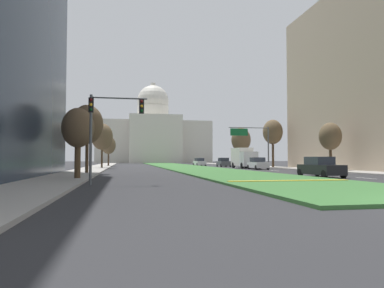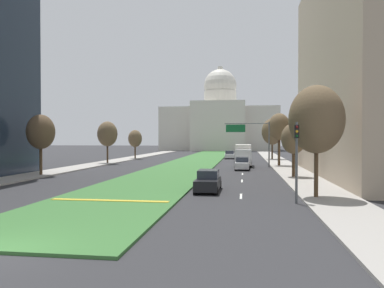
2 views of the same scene
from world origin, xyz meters
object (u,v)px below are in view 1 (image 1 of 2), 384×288
object	(u,v)px
capitol_building	(153,137)
street_tree_right_mid	(330,137)
overhead_guide_sign	(253,138)
sedan_distant	(224,162)
sedan_lead_stopped	(320,167)
street_tree_right_far	(273,132)
box_truck_delivery	(244,158)
street_tree_left_far	(102,137)
sedan_far_horizon	(199,162)
street_tree_right_distant	(241,140)
traffic_light_near_left	(106,119)
sedan_midblock	(258,164)
street_tree_left_distant	(109,145)
street_tree_left_mid	(87,125)
street_tree_left_near	(78,129)

from	to	relation	value
capitol_building	street_tree_right_mid	xyz separation A→B (m)	(13.69, -90.51, -5.30)
overhead_guide_sign	sedan_distant	size ratio (longest dim) A/B	1.44
sedan_lead_stopped	street_tree_right_far	bearing A→B (deg)	73.87
box_truck_delivery	street_tree_left_far	bearing A→B (deg)	174.29
street_tree_left_far	sedan_far_horizon	size ratio (longest dim) A/B	1.63
street_tree_right_distant	box_truck_delivery	size ratio (longest dim) A/B	1.24
street_tree_right_far	sedan_lead_stopped	distance (m)	28.76
traffic_light_near_left	street_tree_right_mid	bearing A→B (deg)	33.79
street_tree_right_mid	sedan_distant	distance (m)	26.53
sedan_distant	sedan_lead_stopped	bearing A→B (deg)	-93.52
street_tree_right_far	sedan_midblock	distance (m)	10.08
street_tree_right_mid	sedan_distant	xyz separation A→B (m)	(-5.65, 25.70, -3.31)
street_tree_right_mid	box_truck_delivery	xyz separation A→B (m)	(-5.29, 15.48, -2.42)
traffic_light_near_left	street_tree_left_distant	size ratio (longest dim) A/B	0.90
capitol_building	traffic_light_near_left	distance (m)	107.78
capitol_building	sedan_lead_stopped	size ratio (longest dim) A/B	8.55
sedan_midblock	sedan_distant	size ratio (longest dim) A/B	0.93
overhead_guide_sign	box_truck_delivery	distance (m)	3.43
box_truck_delivery	street_tree_left_mid	bearing A→B (deg)	-141.67
street_tree_left_distant	street_tree_right_distant	bearing A→B (deg)	1.68
traffic_light_near_left	street_tree_right_mid	distance (m)	29.77
sedan_distant	box_truck_delivery	xyz separation A→B (m)	(0.36, -10.22, 0.89)
street_tree_right_distant	sedan_lead_stopped	size ratio (longest dim) A/B	1.71
capitol_building	overhead_guide_sign	xyz separation A→B (m)	(9.63, -76.13, -4.71)
street_tree_left_distant	sedan_distant	size ratio (longest dim) A/B	1.28
street_tree_right_mid	sedan_lead_stopped	xyz separation A→B (m)	(-7.90, -10.99, -3.31)
street_tree_right_far	street_tree_left_far	bearing A→B (deg)	176.92
overhead_guide_sign	street_tree_left_near	world-z (taller)	overhead_guide_sign
street_tree_right_far	sedan_distant	xyz separation A→B (m)	(-5.61, 9.49, -5.01)
sedan_midblock	box_truck_delivery	distance (m)	6.26
street_tree_right_mid	sedan_lead_stopped	world-z (taller)	street_tree_right_mid
capitol_building	street_tree_right_far	xyz separation A→B (m)	(13.65, -74.30, -3.60)
sedan_far_horizon	street_tree_right_far	bearing A→B (deg)	-67.29
street_tree_left_distant	box_truck_delivery	world-z (taller)	street_tree_left_distant
sedan_far_horizon	sedan_distant	bearing A→B (deg)	-75.83
overhead_guide_sign	sedan_distant	xyz separation A→B (m)	(-1.59, 11.33, -3.90)
capitol_building	street_tree_right_mid	world-z (taller)	capitol_building
capitol_building	sedan_midblock	bearing A→B (deg)	-84.15
street_tree_left_near	sedan_lead_stopped	bearing A→B (deg)	1.39
street_tree_right_mid	box_truck_delivery	world-z (taller)	street_tree_right_mid
street_tree_right_distant	box_truck_delivery	world-z (taller)	street_tree_right_distant
street_tree_left_near	sedan_far_horizon	size ratio (longest dim) A/B	1.21
capitol_building	street_tree_left_mid	distance (m)	93.52
sedan_midblock	sedan_distant	distance (m)	16.42
sedan_lead_stopped	street_tree_left_near	bearing A→B (deg)	-178.61
street_tree_right_distant	sedan_distant	size ratio (longest dim) A/B	1.76
street_tree_right_far	box_truck_delivery	xyz separation A→B (m)	(-5.25, -0.73, -4.12)
street_tree_left_distant	street_tree_right_distant	xyz separation A→B (m)	(26.93, 0.79, 1.36)
street_tree_left_far	sedan_lead_stopped	distance (m)	34.73
street_tree_left_distant	overhead_guide_sign	bearing A→B (deg)	-37.70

